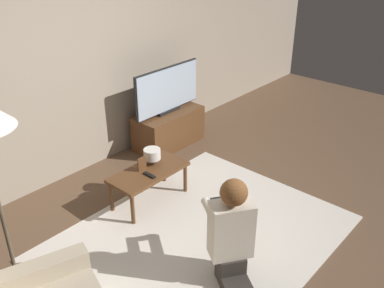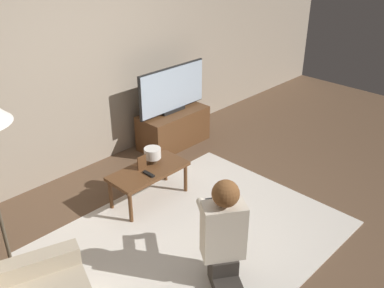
% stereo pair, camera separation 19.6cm
% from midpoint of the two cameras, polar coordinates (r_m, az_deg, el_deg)
% --- Properties ---
extents(ground_plane, '(10.00, 10.00, 0.00)m').
position_cam_midpoint_polar(ground_plane, '(4.16, -0.46, -12.49)').
color(ground_plane, brown).
extents(wall_back, '(10.00, 0.06, 2.60)m').
position_cam_midpoint_polar(wall_back, '(4.90, -17.84, 9.92)').
color(wall_back, tan).
rests_on(wall_back, ground_plane).
extents(rug, '(2.68, 2.08, 0.02)m').
position_cam_midpoint_polar(rug, '(4.15, -0.46, -12.41)').
color(rug, silver).
rests_on(rug, ground_plane).
extents(tv_stand, '(0.94, 0.45, 0.47)m').
position_cam_midpoint_polar(tv_stand, '(5.69, -4.11, 2.06)').
color(tv_stand, brown).
rests_on(tv_stand, ground_plane).
extents(tv, '(1.08, 0.08, 0.60)m').
position_cam_midpoint_polar(tv, '(5.48, -4.32, 7.20)').
color(tv, black).
rests_on(tv, tv_stand).
extents(coffee_table, '(0.84, 0.41, 0.38)m').
position_cam_midpoint_polar(coffee_table, '(4.49, -7.02, -4.07)').
color(coffee_table, brown).
rests_on(coffee_table, ground_plane).
extents(person_kneeling, '(0.66, 0.81, 0.96)m').
position_cam_midpoint_polar(person_kneeling, '(3.44, 3.68, -11.60)').
color(person_kneeling, '#332D28').
rests_on(person_kneeling, rug).
extents(picture_frame, '(0.11, 0.01, 0.15)m').
position_cam_midpoint_polar(picture_frame, '(4.44, -7.94, -2.63)').
color(picture_frame, brown).
rests_on(picture_frame, coffee_table).
extents(table_lamp, '(0.18, 0.18, 0.17)m').
position_cam_midpoint_polar(table_lamp, '(4.54, -6.57, -1.48)').
color(table_lamp, '#4C3823').
rests_on(table_lamp, coffee_table).
extents(remote, '(0.04, 0.15, 0.02)m').
position_cam_midpoint_polar(remote, '(4.37, -6.98, -4.15)').
color(remote, black).
rests_on(remote, coffee_table).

